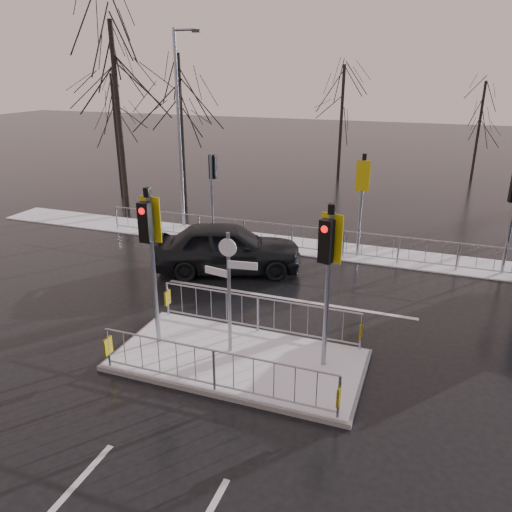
% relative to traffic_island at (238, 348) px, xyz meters
% --- Properties ---
extents(ground, '(120.00, 120.00, 0.00)m').
position_rel_traffic_island_xyz_m(ground, '(0.01, -0.01, -0.39)').
color(ground, black).
rests_on(ground, ground).
extents(snow_verge, '(30.00, 2.00, 0.04)m').
position_rel_traffic_island_xyz_m(snow_verge, '(0.01, 8.59, -0.37)').
color(snow_verge, white).
rests_on(snow_verge, ground).
extents(lane_markings, '(8.00, 11.38, 0.01)m').
position_rel_traffic_island_xyz_m(lane_markings, '(0.01, -0.34, -0.39)').
color(lane_markings, silver).
rests_on(lane_markings, ground).
extents(traffic_island, '(6.00, 3.04, 4.15)m').
position_rel_traffic_island_xyz_m(traffic_island, '(0.00, 0.00, 0.00)').
color(traffic_island, slate).
rests_on(traffic_island, ground).
extents(far_kerb_fixtures, '(18.00, 0.65, 3.83)m').
position_rel_traffic_island_xyz_m(far_kerb_fixtures, '(0.31, 8.08, 0.63)').
color(far_kerb_fixtures, '#8E929B').
rests_on(far_kerb_fixtures, ground).
extents(car_far_lane, '(5.51, 3.74, 1.74)m').
position_rel_traffic_island_xyz_m(car_far_lane, '(-2.53, 5.28, 0.48)').
color(car_far_lane, black).
rests_on(car_far_lane, ground).
extents(tree_near_a, '(4.75, 4.75, 8.97)m').
position_rel_traffic_island_xyz_m(tree_near_a, '(-10.49, 10.99, 5.72)').
color(tree_near_a, black).
rests_on(tree_near_a, ground).
extents(tree_near_b, '(4.00, 4.00, 7.55)m').
position_rel_traffic_island_xyz_m(tree_near_b, '(-7.99, 12.49, 4.76)').
color(tree_near_b, black).
rests_on(tree_near_b, ground).
extents(tree_near_c, '(3.50, 3.50, 6.61)m').
position_rel_traffic_island_xyz_m(tree_near_c, '(-12.49, 13.49, 4.11)').
color(tree_near_c, black).
rests_on(tree_near_c, ground).
extents(tree_far_a, '(3.75, 3.75, 7.08)m').
position_rel_traffic_island_xyz_m(tree_far_a, '(-1.99, 21.99, 4.43)').
color(tree_far_a, black).
rests_on(tree_far_a, ground).
extents(tree_far_b, '(3.25, 3.25, 6.14)m').
position_rel_traffic_island_xyz_m(tree_far_b, '(6.01, 23.99, 3.79)').
color(tree_far_b, black).
rests_on(tree_far_b, ground).
extents(street_lamp_left, '(1.25, 0.18, 8.20)m').
position_rel_traffic_island_xyz_m(street_lamp_left, '(-6.42, 9.49, 4.10)').
color(street_lamp_left, '#8E929B').
rests_on(street_lamp_left, ground).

